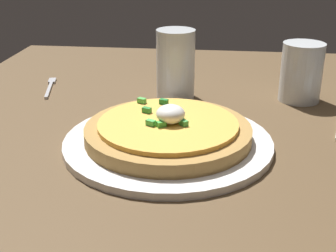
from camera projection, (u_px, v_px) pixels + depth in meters
dining_table at (184, 117)px, 80.29cm from camera, size 90.76×87.38×2.70cm
plate at (168, 142)px, 66.13cm from camera, size 29.94×29.94×1.09cm
pizza at (168, 130)px, 65.39cm from camera, size 23.80×23.80×5.24cm
cup_near at (301, 76)px, 82.50cm from camera, size 7.41×7.41×10.54cm
cup_far at (176, 68)px, 83.60cm from camera, size 7.02×7.02×12.54cm
fork at (50, 86)px, 90.96cm from camera, size 3.81×11.96×0.50cm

